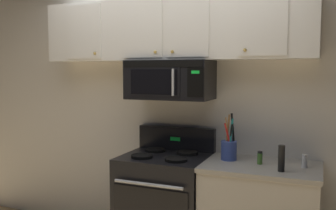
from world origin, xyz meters
TOP-DOWN VIEW (x-y plane):
  - back_wall at (0.00, 0.79)m, footprint 5.20×0.10m
  - stove_range at (0.00, 0.42)m, footprint 0.76×0.69m
  - over_range_microwave at (-0.00, 0.54)m, footprint 0.76×0.43m
  - upper_cabinets at (-0.00, 0.57)m, footprint 2.50×0.36m
  - utensil_crock_blue at (0.56, 0.49)m, footprint 0.13×0.13m
  - salt_shaker at (1.17, 0.46)m, footprint 0.04×0.04m
  - pepper_mill at (1.01, 0.27)m, footprint 0.05×0.05m
  - spice_jar at (0.83, 0.44)m, footprint 0.04×0.04m

SIDE VIEW (x-z plane):
  - stove_range at x=0.00m, z-range -0.09..1.03m
  - spice_jar at x=0.83m, z-range 0.90..1.01m
  - salt_shaker at x=1.17m, z-range 0.90..1.01m
  - pepper_mill at x=1.01m, z-range 0.90..1.10m
  - utensil_crock_blue at x=0.56m, z-range 0.81..1.21m
  - back_wall at x=0.00m, z-range 0.00..2.70m
  - over_range_microwave at x=0.00m, z-range 1.40..1.75m
  - upper_cabinets at x=0.00m, z-range 1.75..2.30m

